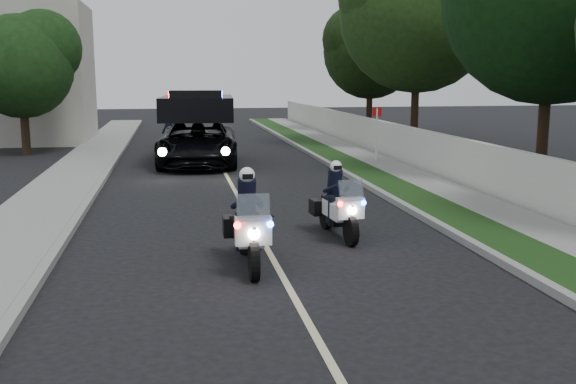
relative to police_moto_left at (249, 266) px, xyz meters
The scene contains 20 objects.
ground 1.49m from the police_moto_left, 70.43° to the right, with size 120.00×120.00×0.00m, color black.
curb_right 9.75m from the police_moto_left, 61.86° to the left, with size 0.20×60.00×0.15m, color gray.
grass_verge 10.10m from the police_moto_left, 58.36° to the left, with size 1.20×60.00×0.16m, color #193814.
sidewalk_right 10.84m from the police_moto_left, 52.50° to the left, with size 1.40×60.00×0.16m, color gray.
property_wall 11.50m from the police_moto_left, 48.53° to the left, with size 0.22×60.00×1.50m, color beige.
curb_left 9.32m from the police_moto_left, 112.73° to the left, with size 0.20×60.00×0.15m, color gray.
sidewalk_left 9.80m from the police_moto_left, 118.67° to the left, with size 2.00×60.00×0.16m, color gray.
building_far 26.60m from the police_moto_left, 111.12° to the left, with size 8.00×6.00×7.00m, color #A8A396.
lane_marking 8.61m from the police_moto_left, 86.68° to the left, with size 0.12×50.00×0.01m, color #BFB78C.
police_moto_left is the anchor object (origin of this frame).
police_moto_right 2.84m from the police_moto_left, 41.07° to the left, with size 0.68×1.94×1.65m, color white, non-canonical shape.
police_suv 14.16m from the police_moto_left, 91.38° to the left, with size 2.95×6.37×3.09m, color black.
bicycle 19.09m from the police_moto_left, 94.40° to the left, with size 0.55×1.58×0.82m, color black.
cyclist 19.09m from the police_moto_left, 94.40° to the left, with size 0.67×0.45×1.86m, color black.
sign_post 14.52m from the police_moto_left, 63.41° to the left, with size 0.36×0.36×2.29m, color #A81B0C, non-canonical shape.
tree_right_c 13.35m from the police_moto_left, 37.46° to the left, with size 6.90×6.90×11.50m, color black, non-canonical shape.
tree_right_d 20.68m from the police_moto_left, 61.17° to the left, with size 7.24×7.24×12.07m, color #234316, non-canonical shape.
tree_right_e 28.81m from the police_moto_left, 68.81° to the left, with size 5.61×5.61×9.35m, color black, non-canonical shape.
tree_left_near 20.10m from the police_moto_left, 112.22° to the left, with size 4.43×4.43×7.39m, color #163612, non-canonical shape.
tree_left_far 27.24m from the police_moto_left, 110.10° to the left, with size 6.07×6.07×10.12m, color #153310, non-canonical shape.
Camera 1 is at (-1.81, -10.19, 3.44)m, focal length 41.14 mm.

